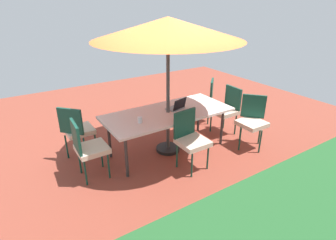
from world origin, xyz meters
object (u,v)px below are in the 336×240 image
Objects in this scene: chair_west at (227,108)px; chair_northwest at (252,119)px; cup at (140,120)px; chair_southeast at (77,129)px; chair_north at (190,137)px; chair_southwest at (204,98)px; chair_east at (88,146)px; patio_umbrella at (168,29)px; dining_table at (168,115)px; laptop at (177,107)px.

chair_west and chair_northwest have the same top height.
cup is at bearing -147.13° from chair_northwest.
chair_southeast is 1.97m from chair_north.
chair_north is (1.42, 1.36, 0.00)m from chair_southwest.
chair_east is at bearing -144.37° from chair_northwest.
patio_umbrella is at bearing -88.28° from chair_west.
patio_umbrella is 2.27m from chair_southeast.
dining_table is 0.24m from laptop.
laptop reaches higher than chair_east.
dining_table is 1.50m from chair_east.
chair_northwest and chair_north have the same top height.
chair_southeast is 2.62× the size of laptop.
chair_west is 1.00× the size of chair_northwest.
chair_west is at bearing -145.50° from chair_southeast.
chair_southeast is 3.18m from chair_northwest.
patio_umbrella is 2.27m from chair_southwest.
laptop is at bearing -170.72° from dining_table.
patio_umbrella is 2.49× the size of chair_northwest.
chair_west is 1.55m from chair_north.
cup is (0.84, 0.16, 0.00)m from laptop.
dining_table is 6.13× the size of laptop.
chair_southeast is at bearing 131.43° from chair_north.
patio_umbrella is 2.49× the size of chair_west.
dining_table is 0.68m from chair_north.
chair_east is at bearing 1.72° from patio_umbrella.
dining_table is 0.65m from cup.
chair_southeast is at bearing -101.02° from chair_west.
chair_east is at bearing -30.68° from chair_southwest.
chair_west is 2.07m from cup.
chair_northwest is 9.60× the size of cup.
chair_north is 0.87m from cup.
chair_northwest is 1.00× the size of chair_north.
chair_north is 1.00× the size of chair_east.
chair_southeast is 1.00× the size of chair_east.
chair_east is at bearing -5.68° from cup.
laptop is (-0.20, -0.69, 0.27)m from chair_north.
patio_umbrella is 2.15m from chair_west.
chair_east is (2.91, 0.03, 0.00)m from chair_west.
chair_northwest is at bearing 164.74° from cup.
chair_southwest is at bearing -178.18° from chair_west.
chair_northwest is 1.00× the size of chair_east.
patio_umbrella is 1.49m from cup.
chair_northwest is at bearing 2.84° from chair_west.
cup is (-0.86, 0.09, 0.27)m from chair_east.
chair_north is at bearing -133.23° from chair_northwest.
patio_umbrella reaches higher than chair_northwest.
laptop reaches higher than chair_west.
laptop is at bearing -16.32° from chair_southwest.
dining_table is 1.45m from patio_umbrella.
chair_southwest is at bearing -153.85° from dining_table.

